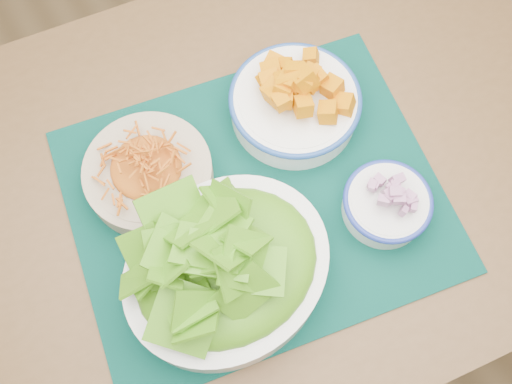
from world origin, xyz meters
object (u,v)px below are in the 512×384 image
carrot_bowl (148,171)px  squash_bowl (295,99)px  lettuce_bowl (227,266)px  onion_bowl (387,202)px  table (274,188)px  placemat (256,200)px

carrot_bowl → squash_bowl: bearing=-3.0°
lettuce_bowl → onion_bowl: size_ratio=2.46×
lettuce_bowl → onion_bowl: 0.26m
lettuce_bowl → onion_bowl: lettuce_bowl is taller
table → lettuce_bowl: bearing=-134.7°
carrot_bowl → onion_bowl: 0.36m
table → placemat: (-0.06, -0.04, 0.10)m
onion_bowl → table: bearing=122.8°
placemat → squash_bowl: 0.17m
placemat → lettuce_bowl: 0.14m
table → carrot_bowl: carrot_bowl is taller
table → onion_bowl: (0.10, -0.15, 0.14)m
placemat → carrot_bowl: carrot_bowl is taller
placemat → onion_bowl: onion_bowl is taller
placemat → carrot_bowl: size_ratio=2.35×
placemat → squash_bowl: squash_bowl is taller
table → carrot_bowl: size_ratio=5.41×
placemat → carrot_bowl: (-0.12, 0.11, 0.04)m
table → onion_bowl: bearing=-49.9°
carrot_bowl → lettuce_bowl: bearing=-82.0°
table → carrot_bowl: bearing=165.4°
placemat → onion_bowl: size_ratio=4.17×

